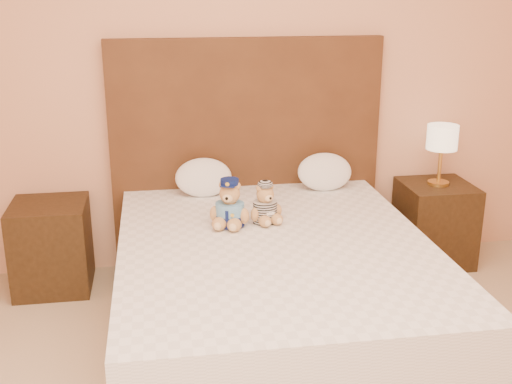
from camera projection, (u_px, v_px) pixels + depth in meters
bed at (275, 290)px, 3.39m from camera, size 1.60×2.00×0.55m
headboard at (247, 155)px, 4.19m from camera, size 1.75×0.08×1.50m
nightstand_left at (52, 246)px, 3.95m from camera, size 0.45×0.45×0.55m
nightstand_right at (434, 223)px, 4.33m from camera, size 0.45×0.45×0.55m
lamp at (442, 140)px, 4.15m from camera, size 0.20×0.20×0.40m
teddy_police at (230, 203)px, 3.48m from camera, size 0.29×0.29×0.27m
teddy_prisoner at (265, 203)px, 3.54m from camera, size 0.25×0.25×0.22m
pillow_left at (204, 176)px, 4.00m from camera, size 0.35×0.23×0.25m
pillow_right at (325, 170)px, 4.12m from camera, size 0.35×0.23×0.25m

